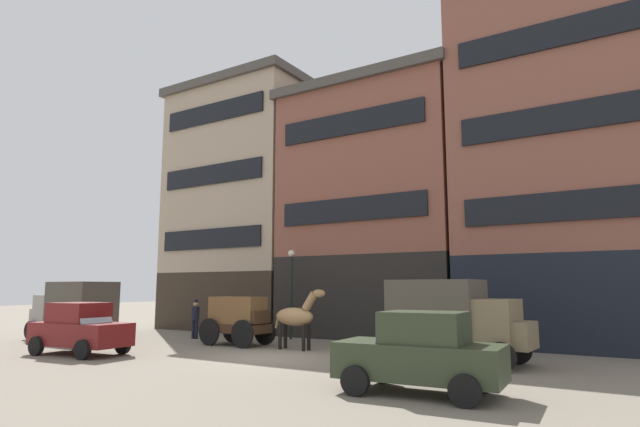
# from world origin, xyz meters

# --- Properties ---
(ground_plane) EXTENTS (120.00, 120.00, 0.00)m
(ground_plane) POSITION_xyz_m (0.00, 0.00, 0.00)
(ground_plane) COLOR slate
(building_far_left) EXTENTS (8.95, 7.29, 14.48)m
(building_far_left) POSITION_xyz_m (-9.04, 9.73, 7.28)
(building_far_left) COLOR #33281E
(building_far_left) RESTS_ON ground_plane
(building_center_left) EXTENTS (9.34, 7.29, 12.59)m
(building_center_left) POSITION_xyz_m (-0.25, 9.73, 6.33)
(building_center_left) COLOR black
(building_center_left) RESTS_ON ground_plane
(building_center_right) EXTENTS (9.44, 7.29, 17.56)m
(building_center_right) POSITION_xyz_m (8.80, 9.73, 8.82)
(building_center_right) COLOR black
(building_center_right) RESTS_ON ground_plane
(cargo_wagon) EXTENTS (2.91, 1.51, 1.98)m
(cargo_wagon) POSITION_xyz_m (-3.44, 2.36, 1.15)
(cargo_wagon) COLOR #3D2819
(cargo_wagon) RESTS_ON ground_plane
(draft_horse) EXTENTS (2.34, 0.61, 2.30)m
(draft_horse) POSITION_xyz_m (-0.49, 2.36, 1.27)
(draft_horse) COLOR #937047
(draft_horse) RESTS_ON ground_plane
(delivery_truck_near) EXTENTS (4.41, 2.26, 2.62)m
(delivery_truck_near) POSITION_xyz_m (5.80, 2.09, 1.42)
(delivery_truck_near) COLOR #7A6B4C
(delivery_truck_near) RESTS_ON ground_plane
(delivery_truck_far) EXTENTS (4.36, 2.14, 2.62)m
(delivery_truck_far) POSITION_xyz_m (-11.28, -0.01, 1.42)
(delivery_truck_far) COLOR gray
(delivery_truck_far) RESTS_ON ground_plane
(sedan_dark) EXTENTS (3.80, 2.06, 1.83)m
(sedan_dark) POSITION_xyz_m (6.64, -3.00, 0.91)
(sedan_dark) COLOR #2D3823
(sedan_dark) RESTS_ON ground_plane
(sedan_light) EXTENTS (3.82, 2.12, 1.83)m
(sedan_light) POSITION_xyz_m (-6.20, -2.97, 0.91)
(sedan_light) COLOR maroon
(sedan_light) RESTS_ON ground_plane
(pedestrian_officer) EXTENTS (0.49, 0.49, 1.79)m
(pedestrian_officer) POSITION_xyz_m (-6.99, 3.39, 0.98)
(pedestrian_officer) COLOR black
(pedestrian_officer) RESTS_ON ground_plane
(streetlamp_curbside) EXTENTS (0.32, 0.32, 4.12)m
(streetlamp_curbside) POSITION_xyz_m (-3.02, 5.54, 2.67)
(streetlamp_curbside) COLOR black
(streetlamp_curbside) RESTS_ON ground_plane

